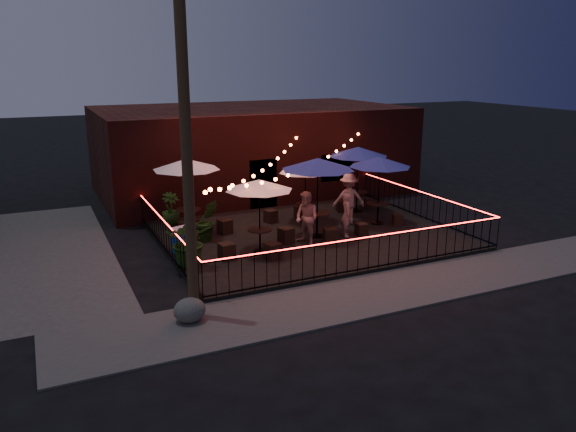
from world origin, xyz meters
name	(u,v)px	position (x,y,z in m)	size (l,w,h in m)	color
ground	(334,255)	(0.00, 0.00, 0.00)	(110.00, 110.00, 0.00)	black
patio	(307,236)	(0.00, 2.00, 0.07)	(10.00, 8.00, 0.15)	black
sidewalk	(393,289)	(0.00, -3.25, 0.03)	(18.00, 2.50, 0.05)	#42403D
brick_building	(251,149)	(1.00, 9.99, 2.00)	(14.00, 8.00, 4.00)	#36120E
utility_pole	(187,156)	(-5.40, -2.60, 4.00)	(0.26, 0.26, 8.00)	#3D2C19
fence_front	(369,254)	(0.00, -2.00, 0.66)	(10.00, 0.04, 1.04)	black
fence_left	(166,238)	(-5.00, 2.00, 0.66)	(0.04, 8.00, 1.04)	black
fence_right	(421,205)	(5.00, 2.00, 0.66)	(0.04, 8.00, 1.04)	black
festoon_lights	(284,172)	(-1.01, 1.70, 2.52)	(10.02, 8.72, 1.32)	#FF5F2A
cafe_table_0	(259,186)	(-2.22, 0.94, 2.31)	(2.46, 2.46, 2.36)	black
cafe_table_1	(186,165)	(-3.69, 4.12, 2.55)	(3.01, 3.01, 2.63)	black
cafe_table_2	(318,165)	(0.18, 1.57, 2.68)	(2.69, 2.69, 2.77)	black
cafe_table_3	(305,169)	(0.67, 3.47, 2.18)	(2.40, 2.40, 2.22)	black
cafe_table_4	(380,163)	(3.02, 2.05, 2.47)	(2.94, 2.94, 2.54)	black
cafe_table_5	(358,153)	(3.25, 3.94, 2.56)	(2.99, 2.99, 2.64)	black
bistro_chair_0	(227,251)	(-3.45, 0.65, 0.41)	(0.44, 0.44, 0.52)	black
bistro_chair_1	(273,251)	(-2.14, 0.08, 0.41)	(0.43, 0.43, 0.51)	black
bistro_chair_2	(193,226)	(-3.58, 3.99, 0.37)	(0.36, 0.36, 0.43)	black
bistro_chair_3	(225,226)	(-2.63, 3.26, 0.41)	(0.43, 0.43, 0.51)	black
bistro_chair_4	(286,235)	(-1.09, 1.39, 0.41)	(0.43, 0.43, 0.51)	black
bistro_chair_5	(330,235)	(0.27, 0.80, 0.39)	(0.41, 0.41, 0.49)	black
bistro_chair_6	(271,216)	(-0.58, 3.88, 0.39)	(0.41, 0.41, 0.48)	black
bistro_chair_7	(301,212)	(0.67, 3.87, 0.41)	(0.43, 0.43, 0.51)	black
bistro_chair_8	(362,230)	(1.65, 1.00, 0.37)	(0.37, 0.37, 0.44)	black
bistro_chair_9	(398,220)	(3.58, 1.55, 0.35)	(0.35, 0.35, 0.41)	black
bistro_chair_10	(341,206)	(2.67, 4.17, 0.37)	(0.37, 0.37, 0.44)	black
bistro_chair_11	(369,203)	(3.96, 4.11, 0.36)	(0.36, 0.36, 0.42)	black
patron_a	(346,215)	(1.14, 1.20, 0.92)	(0.56, 0.37, 1.54)	tan
patron_b	(307,218)	(-0.50, 1.03, 1.04)	(0.86, 0.67, 1.78)	tan
patron_c	(349,199)	(2.05, 2.60, 1.10)	(1.22, 0.70, 1.89)	#CDA88B
potted_shrub_a	(190,241)	(-4.60, 0.61, 0.92)	(1.38, 1.20, 1.54)	#113912
potted_shrub_b	(207,220)	(-3.42, 2.74, 0.86)	(0.78, 0.63, 1.41)	#12340A
potted_shrub_c	(171,209)	(-4.09, 5.18, 0.76)	(0.68, 0.68, 1.21)	#133B0D
cooler	(183,240)	(-4.50, 1.86, 0.57)	(0.74, 0.62, 0.84)	blue
boulder	(190,310)	(-5.58, -2.84, 0.33)	(0.84, 0.71, 0.65)	#3E3F3B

